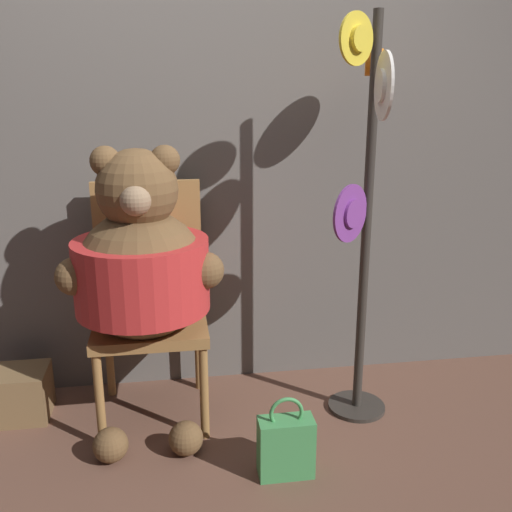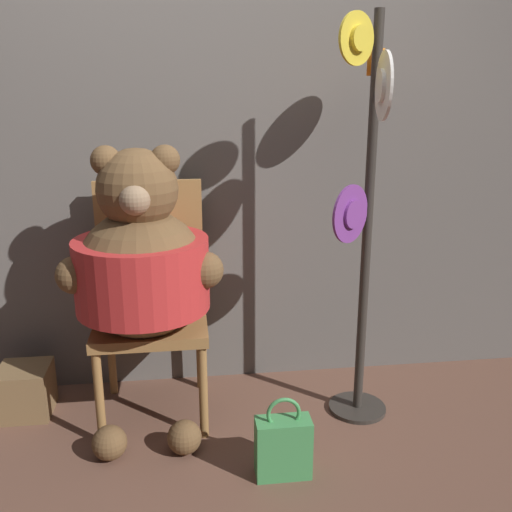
% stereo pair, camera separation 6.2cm
% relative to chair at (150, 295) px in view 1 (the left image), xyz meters
% --- Properties ---
extents(ground_plane, '(14.00, 14.00, 0.00)m').
position_rel_chair_xyz_m(ground_plane, '(0.26, -0.46, -0.59)').
color(ground_plane, brown).
extents(wall_back, '(8.00, 0.10, 2.39)m').
position_rel_chair_xyz_m(wall_back, '(0.26, 0.29, 0.61)').
color(wall_back, '#66605B').
rests_on(wall_back, ground_plane).
extents(chair, '(0.51, 0.51, 1.11)m').
position_rel_chair_xyz_m(chair, '(0.00, 0.00, 0.00)').
color(chair, '#9E703D').
rests_on(chair, ground_plane).
extents(teddy_bear, '(0.71, 0.63, 1.31)m').
position_rel_chair_xyz_m(teddy_bear, '(-0.02, -0.18, 0.20)').
color(teddy_bear, brown).
rests_on(teddy_bear, ground_plane).
extents(hat_display_rack, '(0.35, 0.55, 1.85)m').
position_rel_chair_xyz_m(hat_display_rack, '(0.97, -0.22, 0.50)').
color(hat_display_rack, '#332D28').
rests_on(hat_display_rack, ground_plane).
extents(handbag_on_ground, '(0.23, 0.11, 0.36)m').
position_rel_chair_xyz_m(handbag_on_ground, '(0.54, -0.64, -0.45)').
color(handbag_on_ground, '#479E56').
rests_on(handbag_on_ground, ground_plane).
extents(wooden_crate, '(0.24, 0.24, 0.24)m').
position_rel_chair_xyz_m(wooden_crate, '(-0.63, -0.02, -0.46)').
color(wooden_crate, brown).
rests_on(wooden_crate, ground_plane).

